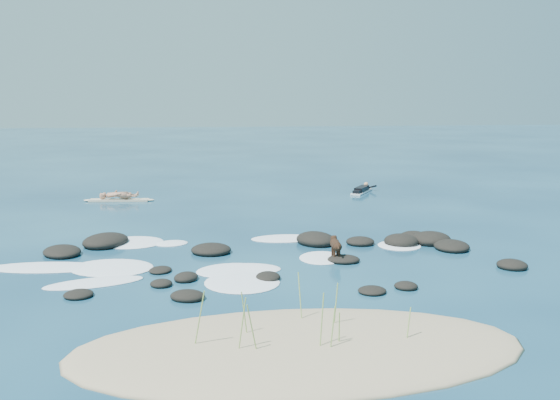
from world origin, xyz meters
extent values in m
plane|color=#0A2642|center=(0.00, 0.00, 0.00)|extent=(160.00, 160.00, 0.00)
ellipsoid|color=#9E8966|center=(0.00, -8.20, 0.00)|extent=(9.00, 4.40, 0.60)
cylinder|color=#88AD53|center=(-1.13, -8.64, 0.69)|extent=(0.17, 0.08, 1.14)
cylinder|color=#88AD53|center=(0.85, -7.57, 0.62)|extent=(0.11, 0.05, 1.01)
cylinder|color=#88AD53|center=(-0.95, -8.74, 0.65)|extent=(0.23, 0.18, 1.05)
cylinder|color=#88AD53|center=(-1.91, -8.32, 0.73)|extent=(0.24, 0.18, 1.20)
cylinder|color=#88AD53|center=(2.10, -8.44, 0.48)|extent=(0.14, 0.14, 0.72)
cylinder|color=#88AD53|center=(0.20, -7.09, 0.67)|extent=(0.08, 0.24, 1.09)
cylinder|color=#88AD53|center=(0.53, -8.76, 0.58)|extent=(0.14, 0.11, 0.92)
cylinder|color=#88AD53|center=(-1.03, -7.91, 0.63)|extent=(0.14, 0.09, 1.02)
cylinder|color=#88AD53|center=(0.70, -8.58, 0.50)|extent=(0.04, 0.08, 0.76)
cylinder|color=#88AD53|center=(0.34, -8.68, 0.70)|extent=(0.12, 0.14, 1.16)
ellipsoid|color=black|center=(2.38, -4.90, 0.05)|extent=(0.89, 0.86, 0.20)
ellipsoid|color=black|center=(-2.27, -3.21, 0.07)|extent=(0.88, 0.94, 0.27)
ellipsoid|color=black|center=(-4.86, -4.28, 0.05)|extent=(0.93, 0.93, 0.21)
ellipsoid|color=black|center=(-4.98, 1.15, 0.12)|extent=(1.97, 2.13, 0.50)
ellipsoid|color=black|center=(-2.90, -3.65, 0.06)|extent=(0.72, 0.74, 0.22)
ellipsoid|color=black|center=(6.98, -3.20, 0.08)|extent=(0.90, 0.91, 0.32)
ellipsoid|color=black|center=(-0.08, -3.41, 0.06)|extent=(0.69, 0.81, 0.24)
ellipsoid|color=black|center=(6.14, -0.85, 0.09)|extent=(1.39, 1.55, 0.37)
ellipsoid|color=black|center=(-3.00, -2.31, 0.04)|extent=(0.80, 0.87, 0.17)
ellipsoid|color=black|center=(4.71, -0.10, 0.12)|extent=(1.23, 1.28, 0.48)
ellipsoid|color=black|center=(5.79, 0.05, 0.13)|extent=(1.79, 1.77, 0.50)
ellipsoid|color=black|center=(-2.20, -4.81, 0.07)|extent=(1.07, 0.99, 0.28)
ellipsoid|color=black|center=(3.34, -4.67, 0.06)|extent=(0.75, 0.73, 0.23)
ellipsoid|color=black|center=(2.34, -1.93, 0.07)|extent=(1.05, 0.91, 0.26)
ellipsoid|color=black|center=(3.40, 0.18, 0.08)|extent=(1.06, 1.03, 0.32)
ellipsoid|color=black|center=(-6.14, 0.01, 0.09)|extent=(1.62, 1.77, 0.36)
ellipsoid|color=black|center=(1.94, 0.46, 0.13)|extent=(1.70, 1.83, 0.51)
ellipsoid|color=black|center=(5.43, 0.67, 0.09)|extent=(1.09, 1.07, 0.36)
ellipsoid|color=black|center=(-1.55, -0.34, 0.09)|extent=(1.56, 1.52, 0.38)
ellipsoid|color=white|center=(-2.83, 1.02, 0.01)|extent=(1.29, 1.14, 0.12)
ellipsoid|color=white|center=(-4.67, -3.20, 0.01)|extent=(2.76, 1.62, 0.12)
ellipsoid|color=white|center=(-1.05, -2.46, 0.01)|extent=(2.21, 1.85, 0.12)
ellipsoid|color=white|center=(-0.79, -3.65, 0.01)|extent=(2.64, 2.66, 0.12)
ellipsoid|color=white|center=(4.60, -0.23, 0.01)|extent=(1.63, 1.66, 0.12)
ellipsoid|color=white|center=(-4.14, 1.34, 0.01)|extent=(2.17, 1.98, 0.12)
ellipsoid|color=white|center=(1.01, 1.26, 0.01)|extent=(2.35, 1.24, 0.12)
ellipsoid|color=white|center=(1.77, -1.45, 0.01)|extent=(1.72, 1.91, 0.12)
ellipsoid|color=white|center=(-6.27, -1.50, 0.01)|extent=(3.47, 1.55, 0.12)
ellipsoid|color=white|center=(-0.50, -2.37, 0.01)|extent=(2.00, 1.47, 0.12)
ellipsoid|color=white|center=(-4.40, -1.76, 0.01)|extent=(2.81, 2.46, 0.12)
ellipsoid|color=white|center=(2.14, -1.65, 0.01)|extent=(1.10, 0.90, 0.12)
cube|color=beige|center=(-5.63, 9.96, 0.05)|extent=(2.77, 0.80, 0.09)
ellipsoid|color=beige|center=(-4.27, 9.85, 0.05)|extent=(0.57, 0.36, 0.10)
ellipsoid|color=beige|center=(-7.00, 10.08, 0.05)|extent=(0.57, 0.36, 0.10)
imported|color=#B1795D|center=(-5.63, 9.96, 0.98)|extent=(0.48, 0.68, 1.78)
cube|color=white|center=(6.29, 11.03, 0.05)|extent=(1.58, 2.17, 0.08)
ellipsoid|color=white|center=(6.87, 11.99, 0.05)|extent=(0.48, 0.55, 0.08)
cube|color=black|center=(6.29, 11.03, 0.20)|extent=(1.05, 1.38, 0.22)
sphere|color=tan|center=(6.70, 11.71, 0.32)|extent=(0.32, 0.32, 0.23)
cylinder|color=black|center=(6.53, 11.98, 0.19)|extent=(0.57, 0.17, 0.25)
cylinder|color=black|center=(7.02, 11.69, 0.19)|extent=(0.40, 0.51, 0.25)
cube|color=black|center=(5.90, 10.38, 0.16)|extent=(0.58, 0.65, 0.14)
cylinder|color=black|center=(2.14, -1.75, 0.48)|extent=(0.30, 0.57, 0.27)
sphere|color=black|center=(2.16, -1.50, 0.48)|extent=(0.30, 0.30, 0.28)
sphere|color=black|center=(2.13, -2.00, 0.48)|extent=(0.27, 0.27, 0.26)
sphere|color=black|center=(2.16, -1.33, 0.57)|extent=(0.21, 0.21, 0.20)
cone|color=black|center=(2.17, -1.21, 0.56)|extent=(0.11, 0.13, 0.11)
cone|color=black|center=(2.11, -1.34, 0.65)|extent=(0.10, 0.07, 0.10)
cone|color=black|center=(2.22, -1.35, 0.65)|extent=(0.10, 0.07, 0.10)
cylinder|color=black|center=(2.08, -1.55, 0.18)|extent=(0.07, 0.07, 0.37)
cylinder|color=black|center=(2.22, -1.56, 0.18)|extent=(0.07, 0.07, 0.37)
cylinder|color=black|center=(2.06, -1.94, 0.18)|extent=(0.07, 0.07, 0.37)
cylinder|color=black|center=(2.20, -1.95, 0.18)|extent=(0.07, 0.07, 0.37)
cylinder|color=black|center=(2.12, -2.13, 0.52)|extent=(0.06, 0.27, 0.16)
camera|label=1|loc=(-1.83, -19.49, 4.87)|focal=40.00mm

